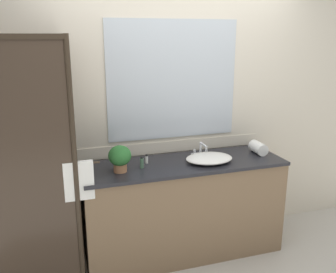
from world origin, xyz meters
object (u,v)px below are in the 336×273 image
at_px(potted_plant, 120,157).
at_px(faucet, 201,151).
at_px(amenity_bottle_conditioner, 118,159).
at_px(sink_basin, 209,158).
at_px(amenity_bottle_body_wash, 142,163).
at_px(rolled_towel_near_edge, 258,148).
at_px(amenity_bottle_lotion, 147,159).

bearing_deg(potted_plant, faucet, 13.49).
relative_size(potted_plant, amenity_bottle_conditioner, 2.53).
xyz_separation_m(sink_basin, faucet, (0.00, 0.19, 0.01)).
relative_size(sink_basin, amenity_bottle_body_wash, 4.30).
xyz_separation_m(faucet, amenity_bottle_conditioner, (-0.78, 0.02, -0.00)).
xyz_separation_m(sink_basin, amenity_bottle_conditioner, (-0.78, 0.20, 0.01)).
height_order(faucet, rolled_towel_near_edge, faucet).
bearing_deg(potted_plant, rolled_towel_near_edge, 3.30).
xyz_separation_m(amenity_bottle_conditioner, rolled_towel_near_edge, (1.32, -0.13, 0.01)).
bearing_deg(amenity_bottle_conditioner, sink_basin, -14.76).
height_order(amenity_bottle_body_wash, rolled_towel_near_edge, rolled_towel_near_edge).
height_order(faucet, amenity_bottle_body_wash, faucet).
relative_size(sink_basin, amenity_bottle_conditioner, 4.79).
relative_size(amenity_bottle_lotion, amenity_bottle_body_wash, 0.82).
bearing_deg(rolled_towel_near_edge, potted_plant, -176.70).
distance_m(amenity_bottle_conditioner, rolled_towel_near_edge, 1.33).
bearing_deg(amenity_bottle_lotion, sink_basin, -13.39).
distance_m(sink_basin, potted_plant, 0.81).
xyz_separation_m(potted_plant, amenity_bottle_lotion, (0.26, 0.13, -0.09)).
xyz_separation_m(amenity_bottle_lotion, amenity_bottle_conditioner, (-0.24, 0.08, 0.00)).
height_order(potted_plant, amenity_bottle_conditioner, potted_plant).
bearing_deg(amenity_bottle_body_wash, sink_basin, -2.53).
height_order(potted_plant, amenity_bottle_lotion, potted_plant).
bearing_deg(amenity_bottle_conditioner, faucet, -1.16).
xyz_separation_m(amenity_bottle_lotion, rolled_towel_near_edge, (1.08, -0.05, 0.02)).
relative_size(sink_basin, amenity_bottle_lotion, 5.26).
height_order(potted_plant, rolled_towel_near_edge, potted_plant).
relative_size(potted_plant, amenity_bottle_lotion, 2.78).
distance_m(sink_basin, amenity_bottle_conditioner, 0.80).
xyz_separation_m(sink_basin, potted_plant, (-0.80, -0.00, 0.10)).
height_order(amenity_bottle_lotion, amenity_bottle_body_wash, amenity_bottle_body_wash).
height_order(potted_plant, amenity_bottle_body_wash, potted_plant).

